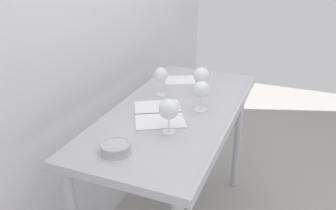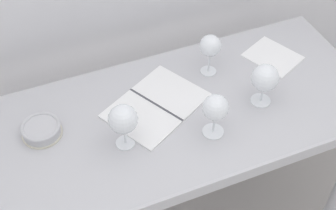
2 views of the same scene
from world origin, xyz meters
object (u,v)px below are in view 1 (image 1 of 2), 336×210
Objects in this scene: wine_glass_near_right at (201,76)px; open_notebook at (159,114)px; wine_glass_far_right at (161,75)px; tasting_bowl at (116,147)px; wine_glass_near_center at (201,90)px; tasting_sheet_upper at (180,80)px; wine_glass_near_left at (169,110)px.

open_notebook is at bearing 161.42° from wine_glass_near_right.
tasting_bowl is at bearing -174.09° from wine_glass_far_right.
open_notebook is (-0.14, 0.19, -0.11)m from wine_glass_near_center.
tasting_bowl is (-0.41, 0.03, 0.02)m from open_notebook.
tasting_sheet_upper is 0.95m from tasting_bowl.
tasting_sheet_upper is at bearing 33.81° from wine_glass_near_center.
tasting_sheet_upper is at bearing -20.43° from open_notebook.
wine_glass_near_center is 1.20× the size of tasting_bowl.
open_notebook is at bearing 37.75° from wine_glass_near_left.
wine_glass_near_left is 0.41× the size of open_notebook.
wine_glass_near_center is at bearing -170.61° from tasting_sheet_upper.
tasting_sheet_upper is (0.40, 0.27, -0.12)m from wine_glass_near_center.
wine_glass_near_center reaches higher than open_notebook.
wine_glass_near_left reaches higher than wine_glass_near_right.
wine_glass_near_center reaches higher than wine_glass_near_right.
wine_glass_near_left is 1.23× the size of tasting_bowl.
tasting_bowl is at bearing 158.50° from wine_glass_near_center.
wine_glass_far_right is at bearing 67.41° from wine_glass_near_center.
wine_glass_far_right is at bearing 151.78° from tasting_sheet_upper.
wine_glass_near_left reaches higher than open_notebook.
tasting_sheet_upper is at bearing 16.00° from wine_glass_near_left.
tasting_bowl is (-0.55, 0.22, -0.10)m from wine_glass_near_center.
wine_glass_near_center is 0.40× the size of open_notebook.
wine_glass_far_right is 0.24m from wine_glass_near_right.
wine_glass_near_center is (-0.23, -0.07, 0.01)m from wine_glass_near_right.
open_notebook is (-0.37, 0.12, -0.11)m from wine_glass_near_right.
open_notebook is at bearing -3.55° from tasting_bowl.
wine_glass_near_center is at bearing -112.59° from wine_glass_far_right.
wine_glass_far_right is at bearing 27.66° from wine_glass_near_left.
wine_glass_near_right is 0.99× the size of wine_glass_near_center.
wine_glass_near_right is 1.19× the size of tasting_bowl.
open_notebook is 2.13× the size of tasting_sheet_upper.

